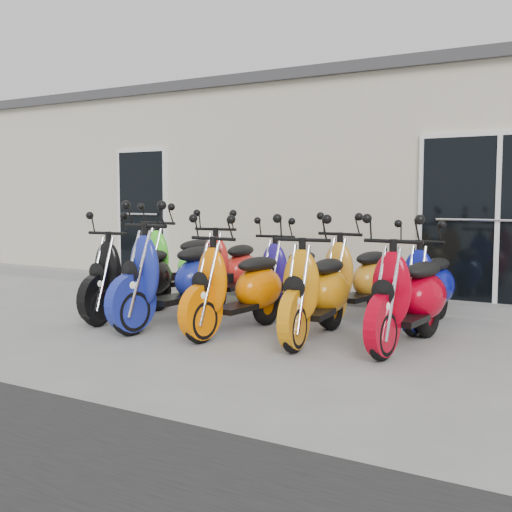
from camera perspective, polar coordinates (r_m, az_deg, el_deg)
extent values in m
plane|color=gray|center=(7.65, -2.31, -5.96)|extent=(80.00, 80.00, 0.00)
cube|color=beige|center=(12.20, 11.16, 5.69)|extent=(14.00, 6.00, 3.20)
cube|color=#3F3F42|center=(12.33, 11.30, 13.53)|extent=(14.20, 6.20, 0.16)
cube|color=gray|center=(9.37, 4.44, -3.43)|extent=(14.00, 0.40, 0.15)
cube|color=black|center=(11.17, -10.08, 4.02)|extent=(1.07, 0.08, 2.22)
cube|color=black|center=(8.59, 20.74, 3.40)|extent=(2.02, 0.08, 2.22)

